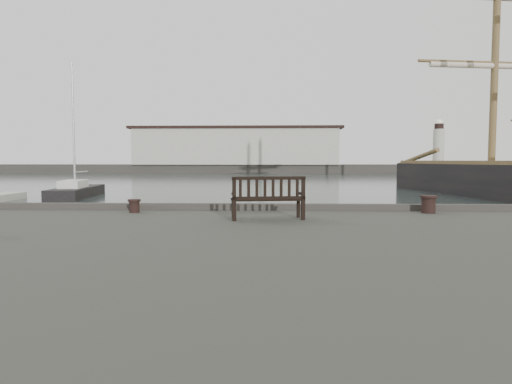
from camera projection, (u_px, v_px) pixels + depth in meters
ground at (263, 263)px, 13.24m from camera, size 400.00×400.00×0.00m
breakwater at (251, 154)px, 104.82m from camera, size 140.00×9.50×12.20m
bench at (268, 206)px, 10.93m from camera, size 1.81×0.85×1.00m
bollard_left at (134, 206)px, 12.36m from camera, size 0.44×0.44×0.36m
bollard_right at (428, 204)px, 12.22m from camera, size 0.47×0.47×0.47m
yacht_d at (77, 194)px, 37.02m from camera, size 3.44×9.08×11.23m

